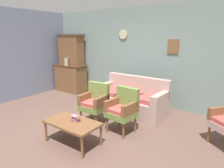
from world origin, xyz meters
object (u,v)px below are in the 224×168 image
object	(u,v)px
armchair_near_couch_end	(95,101)
armchair_near_cabinet	(123,108)
side_cabinet	(71,78)
floral_couch	(132,100)
vase_on_cabinet	(66,62)
book_stack_on_table	(75,118)
coffee_table	(72,124)

from	to	relation	value
armchair_near_couch_end	armchair_near_cabinet	distance (m)	0.73
side_cabinet	armchair_near_couch_end	xyz separation A→B (m)	(2.41, -1.53, 0.03)
floral_couch	armchair_near_couch_end	size ratio (longest dim) A/B	2.01
armchair_near_cabinet	vase_on_cabinet	bearing A→B (deg)	156.72
side_cabinet	armchair_near_cabinet	xyz separation A→B (m)	(3.14, -1.51, 0.03)
vase_on_cabinet	book_stack_on_table	world-z (taller)	vase_on_cabinet
side_cabinet	floral_couch	size ratio (longest dim) A/B	0.64
coffee_table	armchair_near_cabinet	bearing A→B (deg)	62.85
armchair_near_cabinet	coffee_table	world-z (taller)	armchair_near_cabinet
floral_couch	book_stack_on_table	bearing A→B (deg)	-92.33
floral_couch	book_stack_on_table	xyz separation A→B (m)	(-0.08, -1.88, 0.15)
side_cabinet	armchair_near_cabinet	world-z (taller)	side_cabinet
armchair_near_couch_end	coffee_table	distance (m)	0.96
side_cabinet	book_stack_on_table	xyz separation A→B (m)	(2.68, -2.38, 0.01)
side_cabinet	vase_on_cabinet	size ratio (longest dim) A/B	4.58
side_cabinet	coffee_table	size ratio (longest dim) A/B	1.16
vase_on_cabinet	armchair_near_couch_end	distance (m)	2.81
floral_couch	armchair_near_cabinet	world-z (taller)	same
armchair_near_couch_end	book_stack_on_table	xyz separation A→B (m)	(0.27, -0.86, -0.03)
side_cabinet	vase_on_cabinet	xyz separation A→B (m)	(0.02, -0.17, 0.59)
vase_on_cabinet	coffee_table	xyz separation A→B (m)	(2.65, -2.27, -0.68)
book_stack_on_table	floral_couch	bearing A→B (deg)	87.67
armchair_near_couch_end	vase_on_cabinet	bearing A→B (deg)	150.51
armchair_near_couch_end	book_stack_on_table	size ratio (longest dim) A/B	5.06
armchair_near_couch_end	coffee_table	size ratio (longest dim) A/B	0.90
armchair_near_cabinet	book_stack_on_table	world-z (taller)	armchair_near_cabinet
armchair_near_couch_end	armchair_near_cabinet	xyz separation A→B (m)	(0.73, 0.01, 0.00)
armchair_near_cabinet	book_stack_on_table	distance (m)	0.98
floral_couch	coffee_table	bearing A→B (deg)	-92.85
side_cabinet	coffee_table	bearing A→B (deg)	-42.52
armchair_near_couch_end	armchair_near_cabinet	bearing A→B (deg)	0.86
coffee_table	book_stack_on_table	size ratio (longest dim) A/B	5.62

